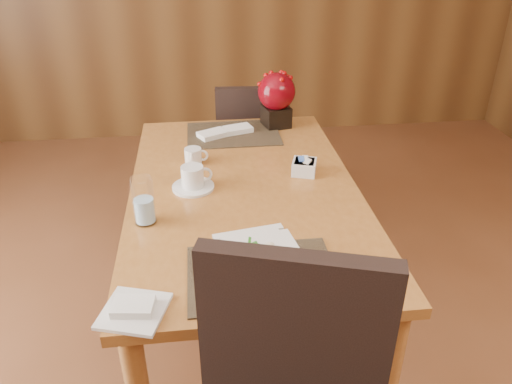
{
  "coord_description": "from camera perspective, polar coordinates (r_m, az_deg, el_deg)",
  "views": [
    {
      "loc": [
        -0.16,
        -1.13,
        1.71
      ],
      "look_at": [
        0.02,
        0.35,
        0.87
      ],
      "focal_mm": 35.0,
      "sensor_mm": 36.0,
      "label": 1
    }
  ],
  "objects": [
    {
      "name": "dining_table",
      "position": [
        2.03,
        -1.31,
        -1.92
      ],
      "size": [
        0.9,
        1.5,
        0.75
      ],
      "color": "#A3652D",
      "rests_on": "ground"
    },
    {
      "name": "placemat_near",
      "position": [
        1.53,
        0.72,
        -9.4
      ],
      "size": [
        0.45,
        0.33,
        0.01
      ],
      "primitive_type": "cube",
      "color": "black",
      "rests_on": "dining_table"
    },
    {
      "name": "placemat_far",
      "position": [
        2.48,
        -2.61,
        6.66
      ],
      "size": [
        0.45,
        0.33,
        0.01
      ],
      "primitive_type": "cube",
      "color": "black",
      "rests_on": "dining_table"
    },
    {
      "name": "soup_setting",
      "position": [
        1.48,
        0.25,
        -8.36
      ],
      "size": [
        0.3,
        0.3,
        0.11
      ],
      "rotation": [
        0.0,
        0.0,
        0.17
      ],
      "color": "silver",
      "rests_on": "dining_table"
    },
    {
      "name": "coffee_cup",
      "position": [
        1.98,
        -7.25,
        1.47
      ],
      "size": [
        0.17,
        0.17,
        0.09
      ],
      "rotation": [
        0.0,
        0.0,
        0.09
      ],
      "color": "silver",
      "rests_on": "dining_table"
    },
    {
      "name": "water_glass",
      "position": [
        1.76,
        -12.74,
        -0.99
      ],
      "size": [
        0.1,
        0.1,
        0.17
      ],
      "primitive_type": "cylinder",
      "rotation": [
        0.0,
        0.0,
        0.37
      ],
      "color": "white",
      "rests_on": "dining_table"
    },
    {
      "name": "creamer_jug",
      "position": [
        2.18,
        -7.2,
        4.12
      ],
      "size": [
        0.11,
        0.11,
        0.07
      ],
      "primitive_type": null,
      "rotation": [
        0.0,
        0.0,
        -0.14
      ],
      "color": "silver",
      "rests_on": "dining_table"
    },
    {
      "name": "sugar_caddy",
      "position": [
        2.09,
        5.53,
        2.85
      ],
      "size": [
        0.12,
        0.12,
        0.06
      ],
      "primitive_type": "cube",
      "rotation": [
        0.0,
        0.0,
        -0.31
      ],
      "color": "silver",
      "rests_on": "dining_table"
    },
    {
      "name": "berry_decor",
      "position": [
        2.53,
        2.35,
        10.85
      ],
      "size": [
        0.19,
        0.19,
        0.28
      ],
      "rotation": [
        0.0,
        0.0,
        0.24
      ],
      "color": "black",
      "rests_on": "dining_table"
    },
    {
      "name": "napkins_far",
      "position": [
        2.47,
        -3.31,
        6.95
      ],
      "size": [
        0.29,
        0.19,
        0.02
      ],
      "primitive_type": null,
      "rotation": [
        0.0,
        0.0,
        0.37
      ],
      "color": "white",
      "rests_on": "dining_table"
    },
    {
      "name": "bread_plate",
      "position": [
        1.44,
        -13.77,
        -13.07
      ],
      "size": [
        0.21,
        0.21,
        0.01
      ],
      "primitive_type": "cube",
      "rotation": [
        0.0,
        0.0,
        -0.3
      ],
      "color": "silver",
      "rests_on": "dining_table"
    },
    {
      "name": "far_chair",
      "position": [
        2.94,
        -0.46,
        5.2
      ],
      "size": [
        0.45,
        0.45,
        0.9
      ],
      "rotation": [
        0.0,
        0.0,
        3.07
      ],
      "color": "black",
      "rests_on": "ground"
    }
  ]
}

